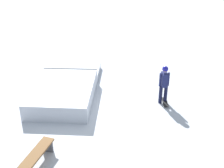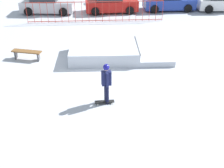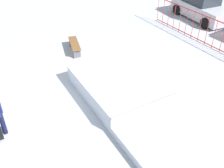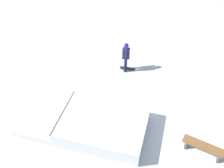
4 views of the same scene
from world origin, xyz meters
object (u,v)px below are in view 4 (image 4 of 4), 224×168
(skater, at_px, (126,55))
(park_bench, at_px, (203,147))
(skateboard, at_px, (127,68))
(skate_ramp, at_px, (92,124))

(skater, height_order, park_bench, skater)
(skateboard, xyz_separation_m, park_bench, (-4.12, 4.35, 0.28))
(park_bench, bearing_deg, skate_ramp, 1.18)
(skater, bearing_deg, park_bench, 123.96)
(skate_ramp, height_order, park_bench, skate_ramp)
(skate_ramp, distance_m, park_bench, 4.58)
(skate_ramp, height_order, skater, skater)
(skater, bearing_deg, skateboard, -141.46)
(skate_ramp, relative_size, park_bench, 3.29)
(skater, relative_size, skateboard, 2.12)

